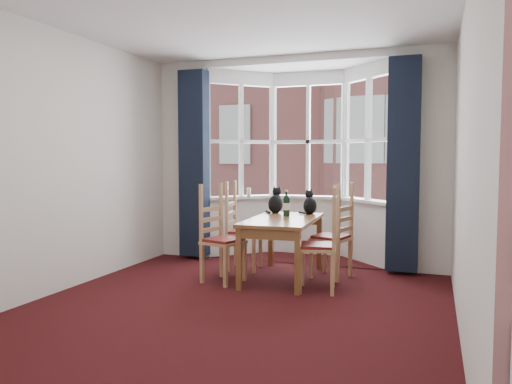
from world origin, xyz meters
The scene contains 21 objects.
floor centered at (0.00, 0.00, 0.00)m, with size 4.50×4.50×0.00m, color black.
ceiling centered at (0.00, 0.00, 2.80)m, with size 4.50×4.50×0.00m, color white.
wall_left centered at (-2.00, 0.00, 1.40)m, with size 4.50×4.50×0.00m, color silver.
wall_right centered at (2.00, 0.00, 1.40)m, with size 4.50×4.50×0.00m, color silver.
wall_near centered at (0.00, -2.25, 1.40)m, with size 4.00×4.00×0.00m, color silver.
wall_back_pier_left centered at (-1.65, 2.25, 1.40)m, with size 0.70×0.12×2.80m, color silver.
wall_back_pier_right centered at (1.65, 2.25, 1.40)m, with size 0.70×0.12×2.80m, color silver.
bay_window centered at (0.00, 2.75, 1.40)m, with size 2.76×0.94×2.80m.
curtain_left centered at (-1.42, 2.07, 1.35)m, with size 0.38×0.22×2.60m, color black.
curtain_right centered at (1.42, 2.07, 1.35)m, with size 0.38×0.22×2.60m, color black.
dining_table centered at (0.10, 1.36, 0.63)m, with size 0.81×1.43×0.72m.
chair_left_near centered at (-0.59, 0.99, 0.47)m, with size 0.50×0.51×0.92m.
chair_left_far centered at (-0.60, 1.65, 0.47)m, with size 0.44×0.46×0.92m.
chair_right_near centered at (0.70, 0.98, 0.47)m, with size 0.46×0.48×0.92m.
chair_right_far centered at (0.72, 1.59, 0.47)m, with size 0.50×0.51×0.92m.
cat_left centered at (-0.15, 1.88, 0.86)m, with size 0.21×0.28×0.36m.
cat_right centered at (0.29, 1.92, 0.85)m, with size 0.24×0.27×0.33m.
wine_bottle centered at (0.08, 1.58, 0.86)m, with size 0.08×0.08×0.32m.
candle_tall centered at (-0.80, 2.60, 0.93)m, with size 0.06×0.06×0.12m, color white.
street centered at (0.00, 32.25, -6.00)m, with size 80.00×80.00×0.00m, color #333335.
tenement_building centered at (0.00, 14.01, 1.60)m, with size 18.40×7.80×15.20m.
Camera 1 is at (1.78, -4.27, 1.44)m, focal length 35.00 mm.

